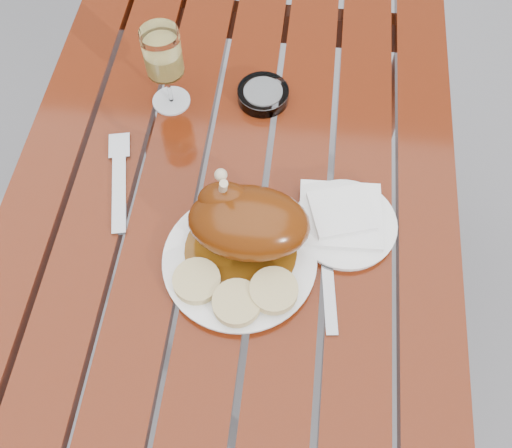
{
  "coord_description": "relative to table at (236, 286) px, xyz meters",
  "views": [
    {
      "loc": [
        0.11,
        -0.53,
        1.6
      ],
      "look_at": [
        0.05,
        -0.06,
        0.78
      ],
      "focal_mm": 40.0,
      "sensor_mm": 36.0,
      "label": 1
    }
  ],
  "objects": [
    {
      "name": "ground",
      "position": [
        0.0,
        0.0,
        -0.38
      ],
      "size": [
        60.0,
        60.0,
        0.0
      ],
      "primitive_type": "plane",
      "color": "slate",
      "rests_on": "ground"
    },
    {
      "name": "table",
      "position": [
        0.0,
        0.0,
        0.0
      ],
      "size": [
        0.8,
        1.2,
        0.75
      ],
      "primitive_type": "cube",
      "color": "#611F0B",
      "rests_on": "ground"
    },
    {
      "name": "dinner_plate",
      "position": [
        0.03,
        -0.12,
        0.38
      ],
      "size": [
        0.28,
        0.28,
        0.02
      ],
      "primitive_type": "cylinder",
      "rotation": [
        0.0,
        0.0,
        -0.11
      ],
      "color": "white",
      "rests_on": "table"
    },
    {
      "name": "roast_duck",
      "position": [
        0.04,
        -0.08,
        0.44
      ],
      "size": [
        0.2,
        0.19,
        0.14
      ],
      "color": "#63370B",
      "rests_on": "dinner_plate"
    },
    {
      "name": "bread_dumplings",
      "position": [
        0.04,
        -0.18,
        0.4
      ],
      "size": [
        0.2,
        0.11,
        0.03
      ],
      "color": "tan",
      "rests_on": "dinner_plate"
    },
    {
      "name": "wine_glass",
      "position": [
        -0.15,
        0.21,
        0.46
      ],
      "size": [
        0.09,
        0.09,
        0.17
      ],
      "primitive_type": "cylinder",
      "rotation": [
        0.0,
        0.0,
        0.21
      ],
      "color": "#D4BF60",
      "rests_on": "table"
    },
    {
      "name": "side_plate",
      "position": [
        0.2,
        -0.03,
        0.38
      ],
      "size": [
        0.2,
        0.2,
        0.01
      ],
      "primitive_type": "cylinder",
      "rotation": [
        0.0,
        0.0,
        0.13
      ],
      "color": "white",
      "rests_on": "table"
    },
    {
      "name": "napkin",
      "position": [
        0.19,
        -0.02,
        0.4
      ],
      "size": [
        0.14,
        0.14,
        0.01
      ],
      "primitive_type": "cube",
      "rotation": [
        0.0,
        0.0,
        0.05
      ],
      "color": "white",
      "rests_on": "side_plate"
    },
    {
      "name": "ashtray",
      "position": [
        0.03,
        0.24,
        0.39
      ],
      "size": [
        0.13,
        0.13,
        0.03
      ],
      "primitive_type": "cylinder",
      "rotation": [
        0.0,
        0.0,
        -0.36
      ],
      "color": "#B2B7BC",
      "rests_on": "table"
    },
    {
      "name": "fork",
      "position": [
        -0.2,
        0.01,
        0.38
      ],
      "size": [
        0.07,
        0.2,
        0.01
      ],
      "primitive_type": "cube",
      "rotation": [
        0.0,
        0.0,
        0.23
      ],
      "color": "gray",
      "rests_on": "table"
    },
    {
      "name": "knife",
      "position": [
        0.18,
        -0.13,
        0.38
      ],
      "size": [
        0.04,
        0.2,
        0.01
      ],
      "primitive_type": "cube",
      "rotation": [
        0.0,
        0.0,
        0.12
      ],
      "color": "gray",
      "rests_on": "table"
    }
  ]
}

